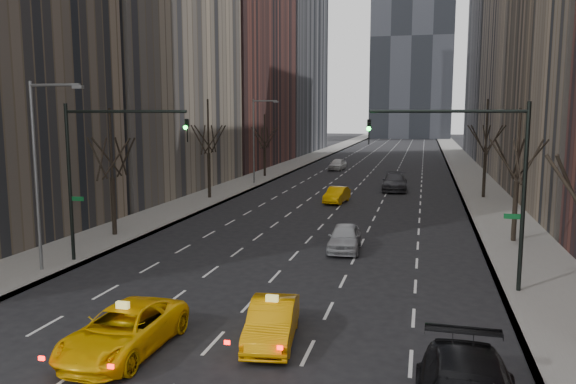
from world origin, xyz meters
The scene contains 18 objects.
sidewalk_left centered at (-12.25, 70.00, 0.07)m, with size 4.50×320.00×0.15m, color slate.
sidewalk_right centered at (12.25, 70.00, 0.07)m, with size 4.50×320.00×0.15m, color slate.
bld_left_far centered at (-21.50, 66.00, 22.00)m, with size 14.00×28.00×44.00m, color brown.
tree_lw_b centered at (-12.00, 18.00, 3.72)m, with size 3.36×3.50×7.82m.
tree_lw_c centered at (-12.00, 34.00, 4.04)m, with size 3.36×3.50×8.74m.
tree_lw_d centered at (-12.00, 52.00, 3.56)m, with size 3.36×3.50×7.36m.
tree_rw_b centered at (12.00, 22.00, 3.72)m, with size 3.36×3.50×7.82m.
tree_rw_c centered at (12.00, 40.00, 4.04)m, with size 3.36×3.50×8.74m.
traffic_mast_left centered at (-9.11, 12.00, 5.49)m, with size 6.69×0.39×8.00m.
traffic_mast_right centered at (9.11, 12.00, 5.49)m, with size 6.69×0.39×8.00m.
streetlight_near centered at (-10.84, 10.00, 5.62)m, with size 2.83×0.22×9.00m.
streetlight_far centered at (-10.84, 45.00, 5.62)m, with size 2.83×0.22×9.00m.
taxi_suv centered at (-2.54, 2.66, 0.73)m, with size 2.44×5.29×1.47m, color #FFBF05.
taxi_sedan centered at (1.89, 4.59, 0.71)m, with size 1.49×4.29×1.41m, color orange.
silver_sedan_ahead centered at (2.49, 17.88, 0.74)m, with size 1.74×4.32×1.47m, color #9C9EA4.
far_taxi centered at (-0.52, 34.58, 0.68)m, with size 1.44×4.13×1.36m, color #FFB205.
far_suv_grey centered at (3.91, 43.59, 0.86)m, with size 2.40×5.91×1.72m, color #2F2F34.
far_car_white centered at (-4.73, 62.52, 0.77)m, with size 1.82×4.52×1.54m, color silver.
Camera 1 is at (6.69, -12.86, 7.67)m, focal length 35.00 mm.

